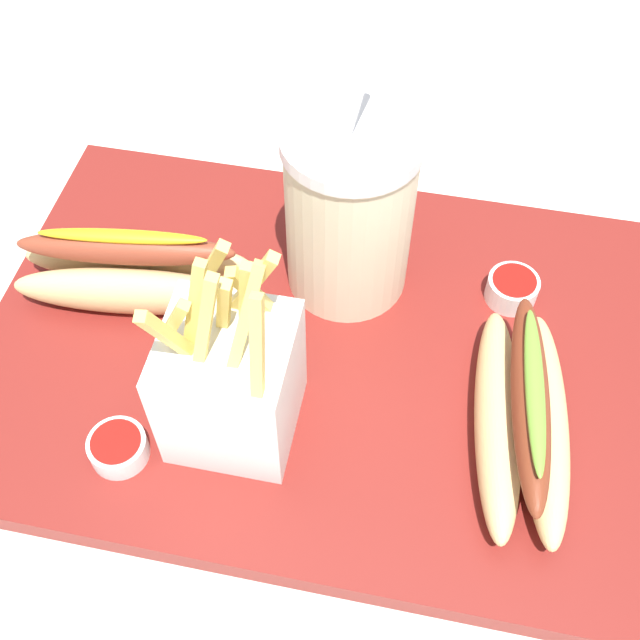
{
  "coord_description": "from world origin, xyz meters",
  "views": [
    {
      "loc": [
        0.06,
        -0.32,
        0.5
      ],
      "look_at": [
        0.0,
        0.0,
        0.05
      ],
      "focal_mm": 44.01,
      "sensor_mm": 36.0,
      "label": 1
    }
  ],
  "objects_px": {
    "soda_cup": "(349,212)",
    "fries_basket": "(231,380)",
    "ketchup_cup_2": "(512,288)",
    "hot_dog_2": "(132,270)",
    "ketchup_cup_1": "(118,447)",
    "hot_dog_1": "(523,416)"
  },
  "relations": [
    {
      "from": "soda_cup",
      "to": "fries_basket",
      "type": "bearing_deg",
      "value": -109.66
    },
    {
      "from": "ketchup_cup_2",
      "to": "fries_basket",
      "type": "bearing_deg",
      "value": -140.61
    },
    {
      "from": "ketchup_cup_2",
      "to": "hot_dog_2",
      "type": "bearing_deg",
      "value": -169.64
    },
    {
      "from": "ketchup_cup_1",
      "to": "hot_dog_1",
      "type": "bearing_deg",
      "value": 14.63
    },
    {
      "from": "fries_basket",
      "to": "ketchup_cup_2",
      "type": "relative_size",
      "value": 4.35
    },
    {
      "from": "soda_cup",
      "to": "fries_basket",
      "type": "relative_size",
      "value": 1.45
    },
    {
      "from": "hot_dog_1",
      "to": "fries_basket",
      "type": "bearing_deg",
      "value": -171.72
    },
    {
      "from": "hot_dog_1",
      "to": "hot_dog_2",
      "type": "relative_size",
      "value": 0.99
    },
    {
      "from": "hot_dog_2",
      "to": "ketchup_cup_2",
      "type": "relative_size",
      "value": 4.65
    },
    {
      "from": "hot_dog_2",
      "to": "soda_cup",
      "type": "bearing_deg",
      "value": 17.05
    },
    {
      "from": "fries_basket",
      "to": "ketchup_cup_1",
      "type": "xyz_separation_m",
      "value": [
        -0.07,
        -0.04,
        -0.04
      ]
    },
    {
      "from": "ketchup_cup_1",
      "to": "ketchup_cup_2",
      "type": "distance_m",
      "value": 0.31
    },
    {
      "from": "fries_basket",
      "to": "hot_dog_1",
      "type": "height_order",
      "value": "fries_basket"
    },
    {
      "from": "hot_dog_2",
      "to": "hot_dog_1",
      "type": "bearing_deg",
      "value": -12.87
    },
    {
      "from": "soda_cup",
      "to": "hot_dog_2",
      "type": "bearing_deg",
      "value": -162.95
    },
    {
      "from": "fries_basket",
      "to": "hot_dog_2",
      "type": "xyz_separation_m",
      "value": [
        -0.1,
        0.09,
        -0.03
      ]
    },
    {
      "from": "ketchup_cup_2",
      "to": "soda_cup",
      "type": "bearing_deg",
      "value": -178.21
    },
    {
      "from": "ketchup_cup_1",
      "to": "ketchup_cup_2",
      "type": "xyz_separation_m",
      "value": [
        0.25,
        0.19,
        0.0
      ]
    },
    {
      "from": "hot_dog_2",
      "to": "ketchup_cup_2",
      "type": "distance_m",
      "value": 0.29
    },
    {
      "from": "soda_cup",
      "to": "hot_dog_1",
      "type": "height_order",
      "value": "soda_cup"
    },
    {
      "from": "fries_basket",
      "to": "ketchup_cup_2",
      "type": "height_order",
      "value": "fries_basket"
    },
    {
      "from": "hot_dog_2",
      "to": "fries_basket",
      "type": "bearing_deg",
      "value": -42.05
    }
  ]
}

